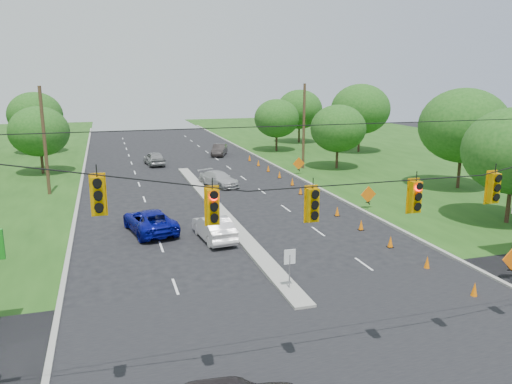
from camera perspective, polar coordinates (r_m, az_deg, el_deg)
name	(u,v)px	position (r m, az deg, el deg)	size (l,w,h in m)	color
ground	(349,360)	(18.85, 10.60, -18.32)	(160.00, 160.00, 0.00)	black
cross_street	(349,360)	(18.85, 10.60, -18.32)	(160.00, 14.00, 0.02)	black
curb_left	(80,193)	(45.27, -19.49, -0.09)	(0.25, 110.00, 0.16)	gray
curb_right	(299,179)	(48.60, 4.99, 1.49)	(0.25, 110.00, 0.16)	gray
median	(218,210)	(37.28, -4.34, -2.09)	(1.00, 34.00, 0.18)	gray
median_sign	(290,262)	(23.12, 3.87, -7.95)	(0.55, 0.06, 2.05)	gray
signal_span	(369,234)	(15.96, 12.84, -4.69)	(25.60, 0.32, 9.00)	#422D1C
utility_pole_far_left	(45,142)	(44.70, -23.01, 5.33)	(0.28, 0.28, 9.00)	#422D1C
utility_pole_far_right	(304,127)	(53.40, 5.49, 7.42)	(0.28, 0.28, 9.00)	#422D1C
cone_0	(474,290)	(24.98, 23.69, -10.18)	(0.32, 0.32, 0.70)	orange
cone_1	(427,263)	(27.50, 18.97, -7.64)	(0.32, 0.32, 0.70)	orange
cone_2	(390,242)	(30.21, 15.11, -5.50)	(0.32, 0.32, 0.70)	orange
cone_3	(361,225)	(33.08, 11.93, -3.70)	(0.32, 0.32, 0.70)	orange
cone_4	(337,211)	(36.05, 9.27, -2.18)	(0.32, 0.32, 0.70)	orange
cone_5	(317,200)	(39.11, 7.03, -0.90)	(0.32, 0.32, 0.70)	orange
cone_6	(301,190)	(42.24, 5.11, 0.20)	(0.32, 0.32, 0.70)	orange
cone_7	(292,182)	(45.64, 4.17, 1.19)	(0.32, 0.32, 0.70)	orange
cone_8	(279,175)	(48.85, 2.70, 2.01)	(0.32, 0.32, 0.70)	orange
cone_9	(268,168)	(52.10, 1.41, 2.72)	(0.32, 0.32, 0.70)	orange
cone_10	(258,163)	(55.38, 0.27, 3.35)	(0.32, 0.32, 0.70)	orange
cone_11	(250,158)	(58.69, -0.74, 3.90)	(0.32, 0.32, 0.70)	orange
work_sign_1	(368,195)	(38.10, 12.71, -0.35)	(1.27, 0.58, 1.37)	black
work_sign_2	(299,164)	(50.48, 4.91, 3.19)	(1.27, 0.58, 1.37)	black
tree_5	(39,131)	(54.77, -23.55, 6.36)	(5.88, 5.88, 6.86)	black
tree_6	(35,115)	(69.80, -23.93, 8.07)	(6.72, 6.72, 7.84)	black
tree_8	(463,126)	(46.99, 22.62, 7.02)	(7.56, 7.56, 8.82)	black
tree_9	(338,128)	(53.95, 9.36, 7.19)	(5.88, 5.88, 6.86)	black
tree_10	(360,109)	(66.37, 11.84, 9.24)	(7.56, 7.56, 8.82)	black
tree_11	(300,109)	(74.65, 5.00, 9.39)	(6.72, 6.72, 7.84)	black
tree_12	(277,118)	(66.06, 2.38, 8.41)	(5.88, 5.88, 6.86)	black
white_sedan	(214,228)	(30.52, -4.83, -4.11)	(1.58, 4.53, 1.49)	white
blue_pickup	(150,221)	(32.58, -12.05, -3.24)	(2.47, 5.36, 1.49)	#070C82
silver_car_far	(219,179)	(45.31, -4.29, 1.51)	(1.87, 4.59, 1.33)	#ADADAD
silver_car_oncoming	(154,158)	(57.02, -11.54, 3.78)	(1.80, 4.48, 1.53)	gray
dark_car_receding	(219,150)	(62.92, -4.22, 4.83)	(1.51, 4.34, 1.43)	#282323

